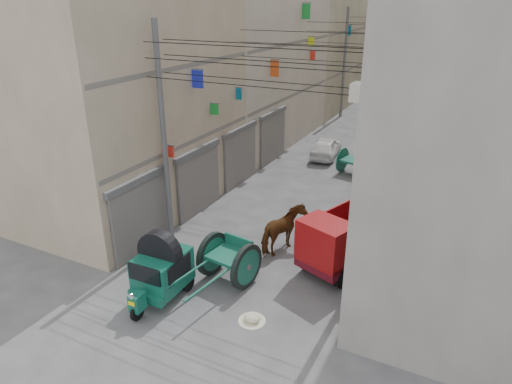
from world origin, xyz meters
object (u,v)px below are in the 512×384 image
Objects in this scene: auto_rickshaw at (161,268)px; distant_car_green at (409,84)px; horse at (284,231)px; mini_truck at (340,243)px; feed_sack at (252,318)px; distant_car_grey at (410,109)px; second_cart at (354,162)px; distant_car_white at (326,147)px; tonga_cart at (229,259)px.

auto_rickshaw reaches higher than distant_car_green.
horse is (2.22, 4.22, -0.18)m from auto_rickshaw.
horse is (-2.19, 0.26, -0.16)m from mini_truck.
distant_car_grey reaches higher than feed_sack.
second_cart is 0.47× the size of distant_car_green.
feed_sack is at bearing -75.18° from second_cart.
auto_rickshaw is 3.15m from feed_sack.
distant_car_grey is at bearing -108.84° from distant_car_white.
mini_truck is at bearing 44.84° from tonga_cart.
second_cart is 12.99m from feed_sack.
mini_truck reaches higher than distant_car_white.
tonga_cart is at bearing 49.51° from auto_rickshaw.
horse reaches higher than distant_car_white.
second_cart is 0.87× the size of horse.
tonga_cart is 0.86× the size of mini_truck.
second_cart is at bearing -78.06° from distant_car_grey.
horse is at bearing -77.82° from distant_car_grey.
mini_truck is at bearing -65.48° from second_cart.
auto_rickshaw is 0.66× the size of distant_car_grey.
auto_rickshaw is 0.67× the size of distant_car_green.
horse is 35.09m from distant_car_green.
mini_truck is at bearing -173.26° from horse.
distant_car_green is at bearing 113.43° from distant_car_grey.
auto_rickshaw reaches higher than distant_car_grey.
feed_sack is 27.47m from distant_car_grey.
distant_car_green is (-2.31, 39.11, 0.41)m from feed_sack.
mini_truck reaches higher than second_cart.
distant_car_white is (-2.91, 15.07, 0.46)m from feed_sack.
auto_rickshaw is at bearing -176.73° from feed_sack.
distant_car_grey is (2.75, 27.63, -0.40)m from auto_rickshaw.
auto_rickshaw is at bearing 82.80° from distant_car_white.
feed_sack is (0.65, -12.96, -0.57)m from second_cart.
distant_car_grey is (0.52, 23.41, -0.22)m from horse.
distant_car_white reaches higher than feed_sack.
tonga_cart is 0.93× the size of distant_car_grey.
mini_truck is 35.51m from distant_car_green.
tonga_cart is at bearing 136.67° from feed_sack.
tonga_cart is at bearing -123.48° from mini_truck.
distant_car_white is at bearing -65.64° from horse.
second_cart is at bearing 78.33° from auto_rickshaw.
horse reaches higher than feed_sack.
mini_truck reaches higher than distant_car_grey.
distant_car_white is (-1.28, 13.53, -0.20)m from tonga_cart.
distant_car_grey is (2.64, 12.39, 0.03)m from distant_car_white.
second_cart is 26.20m from distant_car_green.
distant_car_green is (-1.66, 26.14, -0.16)m from second_cart.
horse is at bearing -166.93° from mini_truck.
distant_car_green is (-0.69, 37.57, -0.25)m from tonga_cart.
auto_rickshaw is 0.71× the size of tonga_cart.
horse is at bearing 75.94° from distant_car_green.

